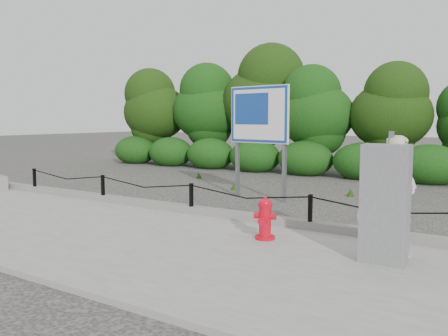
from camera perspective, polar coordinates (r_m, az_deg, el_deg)
ground at (r=9.42m, az=-3.94°, el=-5.95°), size 90.00×90.00×0.00m
sidewalk at (r=7.95m, az=-12.78°, el=-8.03°), size 14.00×4.00×0.08m
curb at (r=9.43m, az=-3.76°, el=-5.00°), size 14.00×0.22×0.14m
chain_barrier at (r=9.33m, az=-3.96°, el=-3.20°), size 10.06×0.06×0.60m
treeline at (r=17.39m, az=12.94°, el=7.46°), size 20.21×3.64×4.73m
fire_hydrant at (r=7.39m, az=4.94°, el=-6.14°), size 0.37×0.38×0.66m
pedestrian at (r=6.68m, az=20.11°, el=-3.51°), size 0.77×0.68×1.65m
utility_cabinet at (r=6.45m, az=18.81°, el=-4.10°), size 0.60×0.43×1.70m
advertising_sign at (r=11.39m, az=4.22°, el=5.82°), size 1.69×0.37×2.71m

